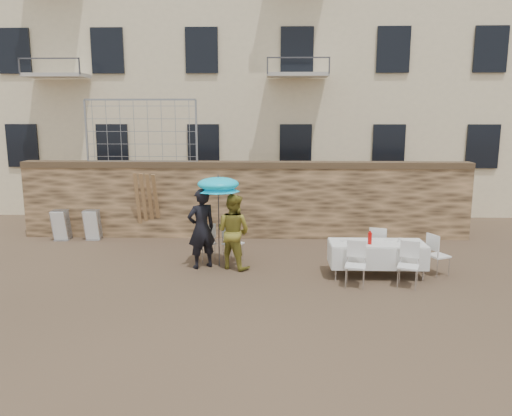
{
  "coord_description": "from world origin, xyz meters",
  "views": [
    {
      "loc": [
        0.75,
        -9.43,
        3.6
      ],
      "look_at": [
        0.4,
        2.2,
        1.4
      ],
      "focal_mm": 35.0,
      "sensor_mm": 36.0,
      "label": 1
    }
  ],
  "objects_px": {
    "banquet_table": "(377,244)",
    "chair_stack_right": "(94,224)",
    "couple_chair_right": "(233,242)",
    "table_chair_back": "(378,246)",
    "woman_dress": "(233,231)",
    "table_chair_front_right": "(408,265)",
    "soda_bottle": "(370,238)",
    "man_suit": "(201,229)",
    "umbrella": "(218,187)",
    "table_chair_side": "(438,254)",
    "couple_chair_left": "(205,242)",
    "chair_stack_left": "(63,224)",
    "table_chair_front_left": "(355,265)"
  },
  "relations": [
    {
      "from": "woman_dress",
      "to": "banquet_table",
      "type": "bearing_deg",
      "value": -159.15
    },
    {
      "from": "couple_chair_right",
      "to": "chair_stack_right",
      "type": "distance_m",
      "value": 4.68
    },
    {
      "from": "umbrella",
      "to": "banquet_table",
      "type": "bearing_deg",
      "value": -9.27
    },
    {
      "from": "umbrella",
      "to": "chair_stack_right",
      "type": "xyz_separation_m",
      "value": [
        -3.9,
        2.52,
        -1.47
      ]
    },
    {
      "from": "chair_stack_right",
      "to": "table_chair_back",
      "type": "bearing_deg",
      "value": -16.63
    },
    {
      "from": "soda_bottle",
      "to": "table_chair_front_right",
      "type": "bearing_deg",
      "value": -40.6
    },
    {
      "from": "banquet_table",
      "to": "table_chair_back",
      "type": "xyz_separation_m",
      "value": [
        0.2,
        0.8,
        -0.25
      ]
    },
    {
      "from": "woman_dress",
      "to": "table_chair_back",
      "type": "height_order",
      "value": "woman_dress"
    },
    {
      "from": "umbrella",
      "to": "banquet_table",
      "type": "xyz_separation_m",
      "value": [
        3.61,
        -0.59,
        -1.2
      ]
    },
    {
      "from": "couple_chair_left",
      "to": "couple_chair_right",
      "type": "bearing_deg",
      "value": 140.27
    },
    {
      "from": "couple_chair_left",
      "to": "chair_stack_right",
      "type": "distance_m",
      "value": 4.07
    },
    {
      "from": "man_suit",
      "to": "soda_bottle",
      "type": "xyz_separation_m",
      "value": [
        3.81,
        -0.64,
        -0.04
      ]
    },
    {
      "from": "couple_chair_left",
      "to": "couple_chair_right",
      "type": "xyz_separation_m",
      "value": [
        0.7,
        0.0,
        0.0
      ]
    },
    {
      "from": "couple_chair_left",
      "to": "table_chair_front_right",
      "type": "bearing_deg",
      "value": 118.64
    },
    {
      "from": "man_suit",
      "to": "woman_dress",
      "type": "distance_m",
      "value": 0.75
    },
    {
      "from": "umbrella",
      "to": "couple_chair_right",
      "type": "relative_size",
      "value": 2.13
    },
    {
      "from": "table_chair_back",
      "to": "chair_stack_right",
      "type": "relative_size",
      "value": 1.04
    },
    {
      "from": "table_chair_side",
      "to": "chair_stack_right",
      "type": "xyz_separation_m",
      "value": [
        -8.92,
        3.01,
        -0.02
      ]
    },
    {
      "from": "man_suit",
      "to": "chair_stack_right",
      "type": "bearing_deg",
      "value": -68.78
    },
    {
      "from": "woman_dress",
      "to": "chair_stack_left",
      "type": "height_order",
      "value": "woman_dress"
    },
    {
      "from": "man_suit",
      "to": "soda_bottle",
      "type": "distance_m",
      "value": 3.87
    },
    {
      "from": "banquet_table",
      "to": "chair_stack_right",
      "type": "relative_size",
      "value": 2.28
    },
    {
      "from": "table_chair_front_right",
      "to": "chair_stack_right",
      "type": "distance_m",
      "value": 8.9
    },
    {
      "from": "chair_stack_left",
      "to": "chair_stack_right",
      "type": "distance_m",
      "value": 0.9
    },
    {
      "from": "soda_bottle",
      "to": "table_chair_front_left",
      "type": "bearing_deg",
      "value": -123.69
    },
    {
      "from": "umbrella",
      "to": "table_chair_side",
      "type": "xyz_separation_m",
      "value": [
        5.01,
        -0.49,
        -1.45
      ]
    },
    {
      "from": "soda_bottle",
      "to": "table_chair_side",
      "type": "relative_size",
      "value": 0.27
    },
    {
      "from": "banquet_table",
      "to": "table_chair_side",
      "type": "height_order",
      "value": "table_chair_side"
    },
    {
      "from": "woman_dress",
      "to": "table_chair_front_right",
      "type": "bearing_deg",
      "value": -168.85
    },
    {
      "from": "banquet_table",
      "to": "table_chair_front_right",
      "type": "distance_m",
      "value": 0.94
    },
    {
      "from": "couple_chair_right",
      "to": "table_chair_back",
      "type": "distance_m",
      "value": 3.52
    },
    {
      "from": "table_chair_front_left",
      "to": "banquet_table",
      "type": "bearing_deg",
      "value": 64.24
    },
    {
      "from": "couple_chair_right",
      "to": "banquet_table",
      "type": "distance_m",
      "value": 3.48
    },
    {
      "from": "couple_chair_right",
      "to": "chair_stack_left",
      "type": "height_order",
      "value": "couple_chair_right"
    },
    {
      "from": "table_chair_front_left",
      "to": "chair_stack_left",
      "type": "relative_size",
      "value": 1.04
    },
    {
      "from": "soda_bottle",
      "to": "table_chair_front_right",
      "type": "height_order",
      "value": "soda_bottle"
    },
    {
      "from": "table_chair_side",
      "to": "table_chair_back",
      "type": "bearing_deg",
      "value": 35.26
    },
    {
      "from": "man_suit",
      "to": "table_chair_front_left",
      "type": "distance_m",
      "value": 3.66
    },
    {
      "from": "man_suit",
      "to": "table_chair_side",
      "type": "relative_size",
      "value": 1.98
    },
    {
      "from": "umbrella",
      "to": "couple_chair_right",
      "type": "distance_m",
      "value": 1.55
    },
    {
      "from": "couple_chair_right",
      "to": "table_chair_front_right",
      "type": "bearing_deg",
      "value": -174.37
    },
    {
      "from": "banquet_table",
      "to": "soda_bottle",
      "type": "bearing_deg",
      "value": -143.13
    },
    {
      "from": "chair_stack_left",
      "to": "chair_stack_right",
      "type": "height_order",
      "value": "same"
    },
    {
      "from": "banquet_table",
      "to": "chair_stack_right",
      "type": "xyz_separation_m",
      "value": [
        -7.52,
        3.11,
        -0.27
      ]
    },
    {
      "from": "umbrella",
      "to": "table_chair_front_right",
      "type": "bearing_deg",
      "value": -18.04
    },
    {
      "from": "couple_chair_right",
      "to": "table_chair_back",
      "type": "height_order",
      "value": "same"
    },
    {
      "from": "woman_dress",
      "to": "table_chair_back",
      "type": "bearing_deg",
      "value": -145.5
    },
    {
      "from": "man_suit",
      "to": "table_chair_back",
      "type": "height_order",
      "value": "man_suit"
    },
    {
      "from": "woman_dress",
      "to": "table_chair_side",
      "type": "height_order",
      "value": "woman_dress"
    },
    {
      "from": "man_suit",
      "to": "table_chair_front_right",
      "type": "relative_size",
      "value": 1.98
    }
  ]
}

